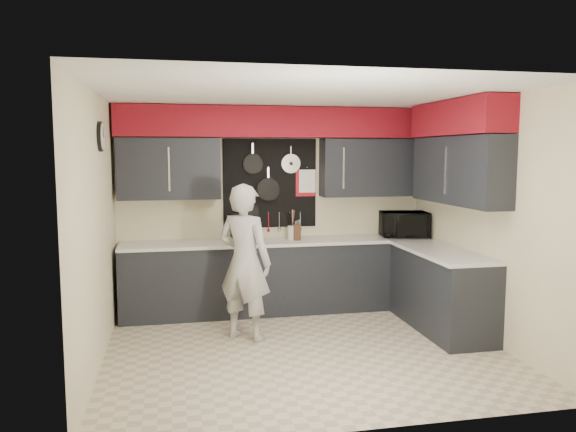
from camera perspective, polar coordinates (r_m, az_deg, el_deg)
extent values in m
plane|color=beige|center=(5.96, 1.61, -13.37)|extent=(4.00, 4.00, 0.00)
cube|color=beige|center=(7.35, -1.46, 0.82)|extent=(4.00, 0.01, 2.60)
cube|color=black|center=(7.05, -11.99, 4.72)|extent=(1.24, 0.32, 0.75)
cube|color=black|center=(7.50, 8.44, 4.89)|extent=(1.34, 0.32, 0.75)
cube|color=maroon|center=(7.15, -1.24, 9.49)|extent=(3.94, 0.36, 0.38)
cube|color=black|center=(7.31, -1.84, 3.34)|extent=(1.22, 0.03, 1.15)
cylinder|color=black|center=(7.22, -3.60, 5.32)|extent=(0.26, 0.04, 0.26)
cylinder|color=black|center=(7.27, -2.02, 2.73)|extent=(0.30, 0.04, 0.30)
cylinder|color=black|center=(7.26, -4.03, 0.26)|extent=(0.27, 0.04, 0.27)
cylinder|color=silver|center=(7.32, 0.29, 5.35)|extent=(0.25, 0.02, 0.25)
cube|color=#B00D18|center=(7.38, 1.79, 3.34)|extent=(0.26, 0.01, 0.34)
cube|color=white|center=(7.37, 1.97, 3.56)|extent=(0.22, 0.01, 0.30)
cylinder|color=silver|center=(7.27, -5.29, -0.62)|extent=(0.01, 0.01, 0.20)
cylinder|color=silver|center=(7.28, -4.19, -0.59)|extent=(0.01, 0.01, 0.20)
cylinder|color=silver|center=(7.30, -3.08, -0.57)|extent=(0.01, 0.01, 0.20)
cylinder|color=silver|center=(7.32, -1.99, -0.54)|extent=(0.01, 0.01, 0.20)
cylinder|color=silver|center=(7.35, -0.90, -0.51)|extent=(0.01, 0.01, 0.20)
cylinder|color=silver|center=(7.38, 0.18, -0.49)|extent=(0.01, 0.01, 0.20)
cylinder|color=silver|center=(7.41, 1.26, -0.46)|extent=(0.01, 0.01, 0.20)
cube|color=beige|center=(6.41, 19.29, -0.37)|extent=(0.01, 3.50, 2.60)
cube|color=black|center=(6.55, 16.95, 4.46)|extent=(0.32, 1.70, 0.75)
cube|color=maroon|center=(6.55, 16.96, 9.49)|extent=(0.36, 1.70, 0.38)
cube|color=beige|center=(5.55, -18.84, -1.35)|extent=(0.01, 3.50, 2.60)
cylinder|color=black|center=(5.90, -18.52, 7.67)|extent=(0.04, 0.30, 0.30)
cylinder|color=white|center=(5.90, -18.30, 7.68)|extent=(0.01, 0.26, 0.26)
cube|color=black|center=(7.20, -1.03, -6.23)|extent=(3.90, 0.60, 0.88)
cube|color=silver|center=(7.10, -1.01, -2.63)|extent=(3.90, 0.63, 0.04)
cube|color=black|center=(6.72, 15.30, -7.39)|extent=(0.60, 1.60, 0.88)
cube|color=silver|center=(6.62, 15.30, -3.53)|extent=(0.63, 1.60, 0.04)
cube|color=black|center=(7.05, -0.63, -9.78)|extent=(3.90, 0.06, 0.10)
imported|color=black|center=(7.53, 11.69, -0.83)|extent=(0.65, 0.49, 0.33)
cube|color=#3D2813|center=(7.09, 0.94, -1.67)|extent=(0.10, 0.10, 0.20)
cylinder|color=white|center=(7.16, 0.49, -1.69)|extent=(0.13, 0.13, 0.17)
cube|color=black|center=(7.03, -5.02, -2.46)|extent=(0.25, 0.27, 0.03)
cube|color=black|center=(7.09, -5.11, -1.10)|extent=(0.19, 0.12, 0.30)
cube|color=black|center=(6.99, -5.04, -0.12)|extent=(0.25, 0.27, 0.06)
cylinder|color=black|center=(7.00, -5.01, -1.79)|extent=(0.11, 0.11, 0.14)
imported|color=#9C9D9A|center=(6.08, -4.43, -4.69)|extent=(0.74, 0.70, 1.70)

